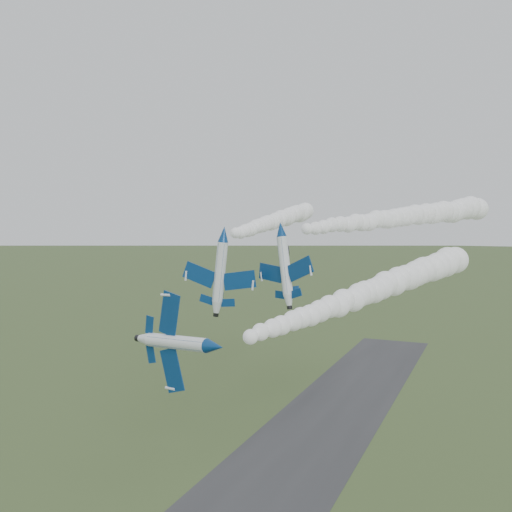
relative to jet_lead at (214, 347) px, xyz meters
The scene contains 7 objects.
runway 47.57m from the jet_lead, 103.01° to the left, with size 24.00×260.00×0.04m, color #303032.
jet_lead is the anchor object (origin of this frame).
smoke_trail_jet_lead 35.82m from the jet_lead, 72.86° to the left, with size 5.11×64.14×5.11m, color white, non-canonical shape.
jet_pair_left 29.28m from the jet_lead, 114.35° to the left, with size 11.82×14.09×3.53m.
smoke_trail_jet_pair_left 67.36m from the jet_lead, 104.77° to the left, with size 4.57×71.31×4.57m, color white, non-canonical shape.
jet_pair_right 28.23m from the jet_lead, 94.78° to the left, with size 10.74×12.44×3.48m.
smoke_trail_jet_pair_right 57.38m from the jet_lead, 78.04° to the left, with size 4.72×57.29×4.72m, color white, non-canonical shape.
Camera 1 is at (35.67, -57.39, 46.13)m, focal length 40.00 mm.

